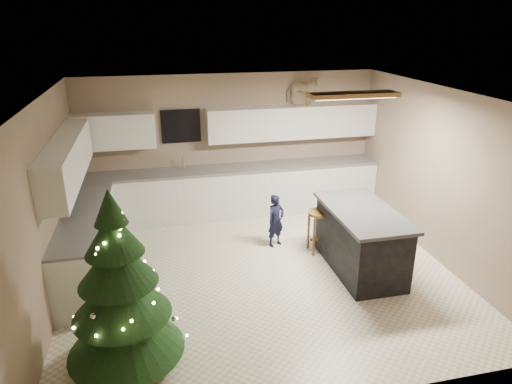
# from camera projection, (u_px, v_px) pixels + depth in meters

# --- Properties ---
(ground_plane) EXTENTS (5.50, 5.50, 0.00)m
(ground_plane) POSITION_uv_depth(u_px,v_px,m) (261.00, 273.00, 6.73)
(ground_plane) COLOR beige
(room_shell) EXTENTS (5.52, 5.02, 2.61)m
(room_shell) POSITION_uv_depth(u_px,v_px,m) (263.00, 159.00, 6.11)
(room_shell) COLOR #91775F
(room_shell) RESTS_ON ground_plane
(cabinetry) EXTENTS (5.50, 3.20, 2.00)m
(cabinetry) POSITION_uv_depth(u_px,v_px,m) (187.00, 191.00, 7.77)
(cabinetry) COLOR silver
(cabinetry) RESTS_ON ground_plane
(island) EXTENTS (0.90, 1.70, 0.95)m
(island) POSITION_uv_depth(u_px,v_px,m) (361.00, 240.00, 6.69)
(island) COLOR black
(island) RESTS_ON ground_plane
(bar_stool) EXTENTS (0.36, 0.36, 0.69)m
(bar_stool) POSITION_uv_depth(u_px,v_px,m) (319.00, 222.00, 7.18)
(bar_stool) COLOR brown
(bar_stool) RESTS_ON ground_plane
(christmas_tree) EXTENTS (1.28, 1.23, 2.04)m
(christmas_tree) POSITION_uv_depth(u_px,v_px,m) (121.00, 298.00, 4.68)
(christmas_tree) COLOR #3F2816
(christmas_tree) RESTS_ON ground_plane
(toddler) EXTENTS (0.38, 0.33, 0.88)m
(toddler) POSITION_uv_depth(u_px,v_px,m) (276.00, 221.00, 7.40)
(toddler) COLOR black
(toddler) RESTS_ON ground_plane
(rocking_horse) EXTENTS (0.67, 0.50, 0.54)m
(rocking_horse) POSITION_uv_depth(u_px,v_px,m) (302.00, 90.00, 8.30)
(rocking_horse) COLOR brown
(rocking_horse) RESTS_ON cabinetry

